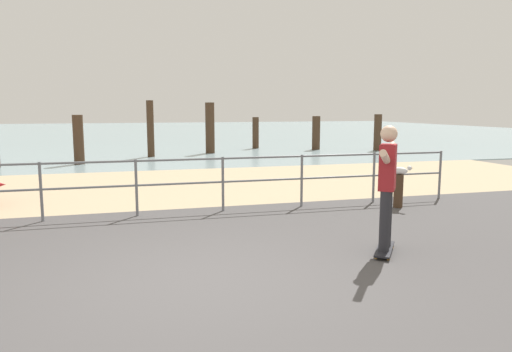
% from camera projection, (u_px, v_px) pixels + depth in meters
% --- Properties ---
extents(ground_plane, '(24.00, 10.00, 0.04)m').
position_uv_depth(ground_plane, '(202.00, 322.00, 4.42)').
color(ground_plane, '#474444').
rests_on(ground_plane, ground).
extents(beach_strip, '(24.00, 6.00, 0.04)m').
position_uv_depth(beach_strip, '(151.00, 187.00, 12.05)').
color(beach_strip, tan).
rests_on(beach_strip, ground).
extents(sea_surface, '(72.00, 50.00, 0.04)m').
position_uv_depth(sea_surface, '(130.00, 132.00, 38.75)').
color(sea_surface, '#849EA3').
rests_on(sea_surface, ground).
extents(railing_fence, '(14.31, 0.05, 1.05)m').
position_uv_depth(railing_fence, '(90.00, 181.00, 8.38)').
color(railing_fence, slate).
rests_on(railing_fence, ground).
extents(skateboard, '(0.63, 0.77, 0.08)m').
position_uv_depth(skateboard, '(384.00, 249.00, 6.47)').
color(skateboard, black).
rests_on(skateboard, ground).
extents(skateboarder, '(0.92, 1.22, 1.65)m').
position_uv_depth(skateboarder, '(387.00, 180.00, 6.33)').
color(skateboarder, '#26262B').
rests_on(skateboarder, skateboard).
extents(bollard_short, '(0.18, 0.18, 0.68)m').
position_uv_depth(bollard_short, '(398.00, 191.00, 9.39)').
color(bollard_short, '#422D1E').
rests_on(bollard_short, ground).
extents(seagull, '(0.41, 0.34, 0.18)m').
position_uv_depth(seagull, '(400.00, 170.00, 9.32)').
color(seagull, white).
rests_on(seagull, bollard_short).
extents(groyne_post_1, '(0.35, 0.35, 1.72)m').
position_uv_depth(groyne_post_1, '(78.00, 140.00, 16.60)').
color(groyne_post_1, '#422D1E').
rests_on(groyne_post_1, ground).
extents(groyne_post_2, '(0.28, 0.28, 2.26)m').
position_uv_depth(groyne_post_2, '(150.00, 129.00, 19.06)').
color(groyne_post_2, '#422D1E').
rests_on(groyne_post_2, ground).
extents(groyne_post_3, '(0.39, 0.39, 2.19)m').
position_uv_depth(groyne_post_3, '(210.00, 128.00, 20.61)').
color(groyne_post_3, '#422D1E').
rests_on(groyne_post_3, ground).
extents(groyne_post_4, '(0.31, 0.31, 1.52)m').
position_uv_depth(groyne_post_4, '(256.00, 133.00, 23.12)').
color(groyne_post_4, '#422D1E').
rests_on(groyne_post_4, ground).
extents(groyne_post_5, '(0.37, 0.37, 1.58)m').
position_uv_depth(groyne_post_5, '(316.00, 133.00, 22.46)').
color(groyne_post_5, '#422D1E').
rests_on(groyne_post_5, ground).
extents(groyne_post_6, '(0.35, 0.35, 1.67)m').
position_uv_depth(groyne_post_6, '(378.00, 133.00, 22.02)').
color(groyne_post_6, '#422D1E').
rests_on(groyne_post_6, ground).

